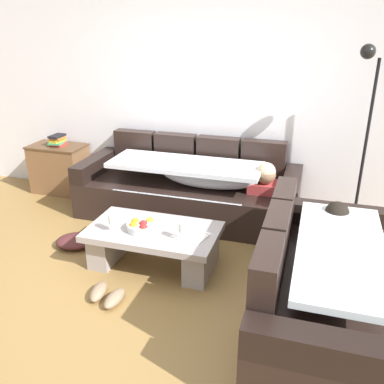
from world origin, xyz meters
name	(u,v)px	position (x,y,z in m)	size (l,w,h in m)	color
ground_plane	(145,296)	(0.00, 0.00, 0.00)	(14.00, 14.00, 0.00)	olive
back_wall	(213,94)	(0.00, 2.15, 1.35)	(9.00, 0.10, 2.70)	white
couch_along_wall	(192,190)	(-0.10, 1.63, 0.33)	(2.51, 0.92, 0.88)	black
couch_near_window	(322,285)	(1.38, 0.09, 0.34)	(0.92, 1.94, 0.88)	black
coffee_table	(154,242)	(-0.11, 0.49, 0.24)	(1.20, 0.68, 0.38)	#A19998
fruit_bowl	(142,226)	(-0.20, 0.43, 0.42)	(0.28, 0.28, 0.10)	silver
wine_glass_near_left	(112,220)	(-0.44, 0.33, 0.50)	(0.07, 0.07, 0.17)	silver
wine_glass_near_right	(182,228)	(0.21, 0.36, 0.50)	(0.07, 0.07, 0.17)	silver
open_magazine	(190,236)	(0.25, 0.44, 0.39)	(0.28, 0.21, 0.01)	white
side_cabinet	(60,169)	(-2.01, 1.85, 0.32)	(0.72, 0.44, 0.64)	brown
book_stack_on_cabinet	(57,140)	(-1.99, 1.85, 0.71)	(0.19, 0.24, 0.14)	red
floor_lamp	(362,132)	(1.66, 1.75, 1.12)	(0.33, 0.31, 1.95)	black
pair_of_shoes	(106,295)	(-0.29, -0.13, 0.04)	(0.32, 0.33, 0.09)	#8C7259
crumpled_garment	(76,241)	(-1.01, 0.58, 0.06)	(0.40, 0.32, 0.12)	#4C2323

